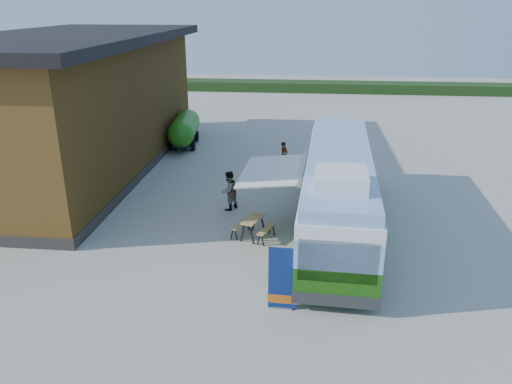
# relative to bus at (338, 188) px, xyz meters

# --- Properties ---
(ground) EXTENTS (100.00, 100.00, 0.00)m
(ground) POSITION_rel_bus_xyz_m (-3.72, -2.94, -1.87)
(ground) COLOR #BCB7AD
(ground) RESTS_ON ground
(barn) EXTENTS (9.60, 21.20, 7.50)m
(barn) POSITION_rel_bus_xyz_m (-14.22, 7.06, 1.72)
(barn) COLOR brown
(barn) RESTS_ON ground
(hedge) EXTENTS (40.00, 3.00, 1.00)m
(hedge) POSITION_rel_bus_xyz_m (4.28, 35.06, -1.37)
(hedge) COLOR #264419
(hedge) RESTS_ON ground
(bus) EXTENTS (3.33, 12.86, 3.92)m
(bus) POSITION_rel_bus_xyz_m (0.00, 0.00, 0.00)
(bus) COLOR #2B6C12
(bus) RESTS_ON ground
(awning) EXTENTS (2.77, 4.24, 0.51)m
(awning) POSITION_rel_bus_xyz_m (-2.50, -0.24, 0.99)
(awning) COLOR white
(awning) RESTS_ON ground
(banner) EXTENTS (0.93, 0.21, 2.14)m
(banner) POSITION_rel_bus_xyz_m (-1.95, -6.04, -1.00)
(banner) COLOR navy
(banner) RESTS_ON ground
(picnic_table) EXTENTS (1.82, 1.72, 0.84)m
(picnic_table) POSITION_rel_bus_xyz_m (-3.41, -1.08, -1.25)
(picnic_table) COLOR tan
(picnic_table) RESTS_ON ground
(person_a) EXTENTS (0.62, 0.68, 1.56)m
(person_a) POSITION_rel_bus_xyz_m (-2.59, 8.12, -1.09)
(person_a) COLOR #999999
(person_a) RESTS_ON ground
(person_b) EXTENTS (1.08, 1.13, 1.85)m
(person_b) POSITION_rel_bus_xyz_m (-4.83, 1.76, -0.95)
(person_b) COLOR #999999
(person_b) RESTS_ON ground
(slurry_tanker) EXTENTS (2.07, 5.63, 2.09)m
(slurry_tanker) POSITION_rel_bus_xyz_m (-9.42, 12.31, -0.67)
(slurry_tanker) COLOR #267715
(slurry_tanker) RESTS_ON ground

